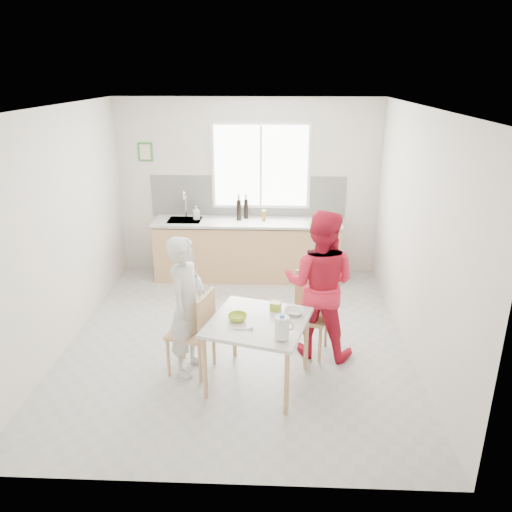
{
  "coord_description": "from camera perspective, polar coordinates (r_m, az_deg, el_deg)",
  "views": [
    {
      "loc": [
        0.45,
        -5.28,
        3.05
      ],
      "look_at": [
        0.21,
        0.2,
        1.01
      ],
      "focal_mm": 35.0,
      "sensor_mm": 36.0,
      "label": 1
    }
  ],
  "objects": [
    {
      "name": "ground",
      "position": [
        6.12,
        -2.1,
        -9.5
      ],
      "size": [
        4.5,
        4.5,
        0.0
      ],
      "primitive_type": "plane",
      "color": "#B7B7B2",
      "rests_on": "ground"
    },
    {
      "name": "room_shell",
      "position": [
        5.48,
        -2.32,
        5.57
      ],
      "size": [
        4.5,
        4.5,
        4.5
      ],
      "color": "silver",
      "rests_on": "ground"
    },
    {
      "name": "window",
      "position": [
        7.63,
        0.57,
        10.25
      ],
      "size": [
        1.5,
        0.06,
        1.3
      ],
      "color": "white",
      "rests_on": "room_shell"
    },
    {
      "name": "backsplash",
      "position": [
        7.75,
        -0.93,
        6.82
      ],
      "size": [
        3.0,
        0.02,
        0.65
      ],
      "primitive_type": "cube",
      "color": "white",
      "rests_on": "room_shell"
    },
    {
      "name": "picture_frame",
      "position": [
        7.86,
        -12.55,
        11.55
      ],
      "size": [
        0.22,
        0.03,
        0.28
      ],
      "color": "#3C8640",
      "rests_on": "room_shell"
    },
    {
      "name": "kitchen_counter",
      "position": [
        7.71,
        -1.05,
        0.47
      ],
      "size": [
        2.84,
        0.64,
        1.37
      ],
      "color": "tan",
      "rests_on": "ground"
    },
    {
      "name": "dining_table",
      "position": [
        5.03,
        0.24,
        -8.15
      ],
      "size": [
        1.15,
        1.15,
        0.72
      ],
      "rotation": [
        0.0,
        0.0,
        -0.27
      ],
      "color": "silver",
      "rests_on": "ground"
    },
    {
      "name": "chair_left",
      "position": [
        5.32,
        -6.83,
        -8.28
      ],
      "size": [
        0.53,
        0.53,
        0.92
      ],
      "rotation": [
        0.0,
        0.0,
        -1.84
      ],
      "color": "tan",
      "rests_on": "ground"
    },
    {
      "name": "chair_far",
      "position": [
        5.72,
        6.14,
        -6.09
      ],
      "size": [
        0.53,
        0.53,
        0.92
      ],
      "rotation": [
        0.0,
        0.0,
        -0.27
      ],
      "color": "tan",
      "rests_on": "ground"
    },
    {
      "name": "person_white",
      "position": [
        5.24,
        -7.87,
        -5.72
      ],
      "size": [
        0.5,
        0.63,
        1.52
      ],
      "primitive_type": "imported",
      "rotation": [
        0.0,
        0.0,
        1.3
      ],
      "color": "silver",
      "rests_on": "ground"
    },
    {
      "name": "person_red",
      "position": [
        5.52,
        7.28,
        -3.25
      ],
      "size": [
        0.96,
        0.84,
        1.69
      ],
      "primitive_type": "imported",
      "rotation": [
        0.0,
        0.0,
        2.87
      ],
      "color": "red",
      "rests_on": "ground"
    },
    {
      "name": "bowl_green",
      "position": [
        5.0,
        -2.14,
        -7.02
      ],
      "size": [
        0.23,
        0.23,
        0.06
      ],
      "primitive_type": "imported",
      "rotation": [
        0.0,
        0.0,
        -0.27
      ],
      "color": "#A6C52D",
      "rests_on": "dining_table"
    },
    {
      "name": "bowl_white",
      "position": [
        5.12,
        4.32,
        -6.4
      ],
      "size": [
        0.24,
        0.24,
        0.05
      ],
      "primitive_type": "imported",
      "rotation": [
        0.0,
        0.0,
        -0.27
      ],
      "color": "silver",
      "rests_on": "dining_table"
    },
    {
      "name": "milk_jug",
      "position": [
        4.62,
        3.02,
        -8.13
      ],
      "size": [
        0.18,
        0.13,
        0.23
      ],
      "rotation": [
        0.0,
        0.0,
        -0.27
      ],
      "color": "white",
      "rests_on": "dining_table"
    },
    {
      "name": "green_box",
      "position": [
        5.19,
        2.25,
        -5.75
      ],
      "size": [
        0.12,
        0.12,
        0.09
      ],
      "primitive_type": "cube",
      "rotation": [
        0.0,
        0.0,
        -0.27
      ],
      "color": "#93B329",
      "rests_on": "dining_table"
    },
    {
      "name": "spoon",
      "position": [
        4.83,
        -1.49,
        -8.32
      ],
      "size": [
        0.16,
        0.02,
        0.01
      ],
      "primitive_type": "cylinder",
      "rotation": [
        0.0,
        1.57,
        0.08
      ],
      "color": "#A5A5AA",
      "rests_on": "dining_table"
    },
    {
      "name": "cutting_board",
      "position": [
        7.46,
        7.33,
        3.73
      ],
      "size": [
        0.36,
        0.26,
        0.01
      ],
      "primitive_type": "cube",
      "rotation": [
        0.0,
        0.0,
        0.02
      ],
      "color": "#74CD2F",
      "rests_on": "kitchen_counter"
    },
    {
      "name": "wine_bottle_a",
      "position": [
        7.54,
        -1.97,
        5.28
      ],
      "size": [
        0.07,
        0.07,
        0.32
      ],
      "primitive_type": "cylinder",
      "color": "black",
      "rests_on": "kitchen_counter"
    },
    {
      "name": "wine_bottle_b",
      "position": [
        7.65,
        -1.15,
        5.43
      ],
      "size": [
        0.07,
        0.07,
        0.3
      ],
      "primitive_type": "cylinder",
      "color": "black",
      "rests_on": "kitchen_counter"
    },
    {
      "name": "jar_amber",
      "position": [
        7.53,
        0.89,
        4.63
      ],
      "size": [
        0.06,
        0.06,
        0.16
      ],
      "primitive_type": "cylinder",
      "color": "olive",
      "rests_on": "kitchen_counter"
    },
    {
      "name": "soap_bottle",
      "position": [
        7.67,
        -6.85,
        4.96
      ],
      "size": [
        0.12,
        0.12,
        0.21
      ],
      "primitive_type": "imported",
      "rotation": [
        0.0,
        0.0,
        0.35
      ],
      "color": "#999999",
      "rests_on": "kitchen_counter"
    }
  ]
}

